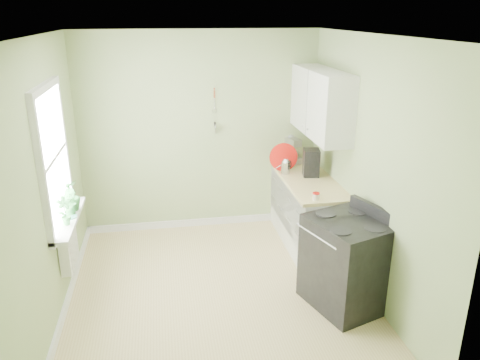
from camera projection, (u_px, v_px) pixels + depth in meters
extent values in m
cube|color=tan|center=(219.00, 295.00, 5.09)|extent=(3.20, 3.60, 0.02)
cube|color=white|center=(214.00, 34.00, 4.17)|extent=(3.20, 3.60, 0.02)
cube|color=#A6B97E|center=(200.00, 134.00, 6.31)|extent=(3.20, 0.02, 2.70)
cube|color=#A6B97E|center=(46.00, 187.00, 4.37)|extent=(0.02, 3.60, 2.70)
cube|color=#A6B97E|center=(369.00, 169.00, 4.89)|extent=(0.02, 3.60, 2.70)
cube|color=white|center=(308.00, 213.00, 6.07)|extent=(0.60, 1.60, 0.87)
cube|color=#EED992|center=(309.00, 180.00, 5.92)|extent=(0.64, 1.60, 0.04)
cube|color=white|center=(321.00, 103.00, 5.71)|extent=(0.35, 1.40, 0.80)
cube|color=white|center=(52.00, 158.00, 4.59)|extent=(0.02, 1.00, 1.30)
cube|color=white|center=(44.00, 87.00, 4.36)|extent=(0.06, 1.14, 0.07)
cube|color=white|center=(63.00, 221.00, 4.82)|extent=(0.06, 1.14, 0.07)
cube|color=white|center=(54.00, 157.00, 4.59)|extent=(0.04, 1.00, 0.04)
cube|color=white|center=(69.00, 219.00, 4.83)|extent=(0.18, 1.14, 0.04)
cube|color=white|center=(69.00, 250.00, 4.89)|extent=(0.12, 0.50, 0.35)
cylinder|color=#EED992|center=(214.00, 94.00, 6.13)|extent=(0.02, 0.02, 0.10)
cylinder|color=silver|center=(215.00, 103.00, 6.17)|extent=(0.01, 0.01, 0.16)
cylinder|color=silver|center=(215.00, 128.00, 6.29)|extent=(0.01, 0.14, 0.14)
cube|color=black|center=(346.00, 265.00, 4.79)|extent=(0.88, 0.95, 0.92)
cube|color=black|center=(350.00, 223.00, 4.63)|extent=(0.88, 0.95, 0.03)
cube|color=black|center=(378.00, 214.00, 4.65)|extent=(0.31, 0.75, 0.14)
cylinder|color=#B2B2B7|center=(316.00, 236.00, 4.61)|extent=(0.23, 0.61, 0.02)
cube|color=red|center=(312.00, 247.00, 4.77)|extent=(0.09, 0.22, 0.39)
cube|color=#B2B2B7|center=(292.00, 159.00, 6.55)|extent=(0.26, 0.33, 0.08)
cube|color=#B2B2B7|center=(290.00, 148.00, 6.62)|extent=(0.13, 0.10, 0.21)
cube|color=#B2B2B7|center=(292.00, 141.00, 6.48)|extent=(0.21, 0.31, 0.10)
sphere|color=#B2B2B7|center=(290.00, 138.00, 6.57)|extent=(0.11, 0.11, 0.11)
cylinder|color=silver|center=(293.00, 157.00, 6.48)|extent=(0.16, 0.16, 0.13)
cylinder|color=silver|center=(285.00, 168.00, 6.07)|extent=(0.12, 0.12, 0.16)
cone|color=silver|center=(286.00, 160.00, 6.04)|extent=(0.12, 0.12, 0.04)
cylinder|color=silver|center=(279.00, 166.00, 6.05)|extent=(0.11, 0.06, 0.08)
cube|color=black|center=(311.00, 163.00, 5.97)|extent=(0.24, 0.25, 0.35)
cylinder|color=black|center=(308.00, 170.00, 6.00)|extent=(0.11, 0.11, 0.12)
cylinder|color=red|center=(283.00, 157.00, 6.14)|extent=(0.38, 0.07, 0.37)
cylinder|color=beige|center=(316.00, 197.00, 5.23)|extent=(0.08, 0.08, 0.08)
cylinder|color=red|center=(316.00, 193.00, 5.21)|extent=(0.08, 0.08, 0.01)
imported|color=#2C6E32|center=(64.00, 211.00, 4.60)|extent=(0.19, 0.16, 0.30)
imported|color=#2C6E32|center=(69.00, 202.00, 4.85)|extent=(0.19, 0.20, 0.28)
imported|color=#2C6E32|center=(71.00, 196.00, 4.95)|extent=(0.25, 0.25, 0.33)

